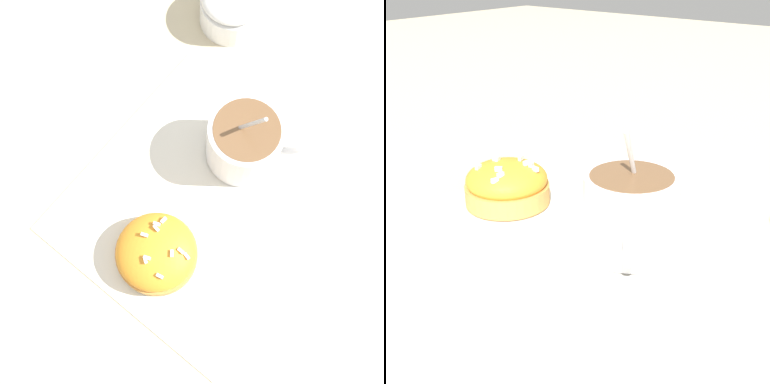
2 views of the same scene
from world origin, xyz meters
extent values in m
plane|color=#C6B793|center=(0.00, 0.00, 0.00)|extent=(3.00, 3.00, 0.00)
cube|color=white|center=(0.00, 0.00, 0.00)|extent=(0.27, 0.25, 0.00)
cylinder|color=white|center=(0.07, 0.00, 0.04)|extent=(0.08, 0.08, 0.07)
cylinder|color=brown|center=(0.07, 0.00, 0.06)|extent=(0.07, 0.07, 0.01)
torus|color=white|center=(0.10, -0.04, 0.04)|extent=(0.03, 0.04, 0.04)
ellipsoid|color=silver|center=(0.08, -0.02, 0.01)|extent=(0.02, 0.03, 0.01)
cylinder|color=silver|center=(0.07, 0.01, 0.06)|extent=(0.02, 0.05, 0.10)
cylinder|color=#D19347|center=(-0.07, 0.00, 0.01)|extent=(0.08, 0.08, 0.02)
ellipsoid|color=orange|center=(-0.07, 0.00, 0.03)|extent=(0.08, 0.08, 0.03)
cube|color=white|center=(-0.06, 0.01, 0.05)|extent=(0.00, 0.01, 0.00)
cube|color=white|center=(-0.05, 0.01, 0.04)|extent=(0.01, 0.01, 0.00)
cube|color=white|center=(-0.09, -0.02, 0.04)|extent=(0.00, 0.01, 0.00)
cube|color=white|center=(-0.09, 0.00, 0.05)|extent=(0.01, 0.01, 0.00)
cube|color=white|center=(-0.07, -0.02, 0.05)|extent=(0.01, 0.01, 0.00)
cube|color=white|center=(-0.09, 0.00, 0.05)|extent=(0.01, 0.01, 0.00)
cube|color=white|center=(-0.05, 0.01, 0.04)|extent=(0.01, 0.00, 0.00)
cube|color=white|center=(-0.07, 0.02, 0.05)|extent=(0.01, 0.01, 0.00)
cube|color=white|center=(-0.06, -0.03, 0.04)|extent=(0.00, 0.01, 0.00)
cube|color=white|center=(-0.06, -0.02, 0.04)|extent=(0.00, 0.01, 0.00)
cylinder|color=white|center=(0.20, 0.11, 0.02)|extent=(0.07, 0.07, 0.04)
camera|label=1|loc=(-0.12, -0.09, 0.56)|focal=50.00mm
camera|label=2|loc=(0.29, -0.33, 0.24)|focal=50.00mm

